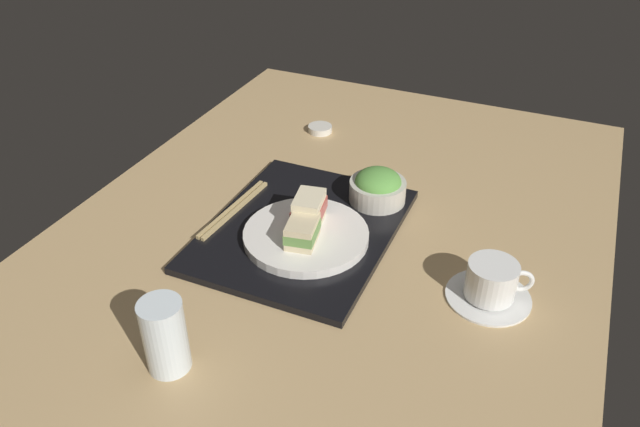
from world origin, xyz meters
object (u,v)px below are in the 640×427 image
Objects in this scene: sandwich_near at (309,210)px; coffee_cup at (491,283)px; sandwich_plate at (306,235)px; drinking_glass at (165,336)px; sandwich_far at (302,231)px; small_sauce_dish at (320,129)px; salad_bowl at (378,187)px; chopsticks_pair at (234,209)px.

sandwich_near reaches higher than coffee_cup.
sandwich_plate is 1.94× the size of drinking_glass.
sandwich_far is 32.02cm from drinking_glass.
coffee_cup is 2.40× the size of small_sauce_dish.
sandwich_near is 0.70× the size of drinking_glass.
sandwich_far is 0.67× the size of drinking_glass.
sandwich_plate is 2.76× the size of sandwich_near.
drinking_glass is at bearing -50.00° from coffee_cup.
coffee_cup reaches higher than small_sauce_dish.
drinking_glass is (33.31, -39.70, 2.84)cm from coffee_cup.
salad_bowl reaches higher than small_sauce_dish.
sandwich_far is 1.35× the size of small_sauce_dish.
salad_bowl reaches higher than chopsticks_pair.
coffee_cup is at bearing 83.65° from sandwich_near.
sandwich_far is at bearing 13.13° from sandwich_plate.
sandwich_near is 6.02cm from sandwich_far.
salad_bowl is (-14.67, 8.23, -1.42)cm from sandwich_near.
small_sauce_dish is (-25.80, -23.78, -3.74)cm from salad_bowl.
small_sauce_dish is at bearing -159.49° from sandwich_plate.
sandwich_far is 0.36× the size of chopsticks_pair.
sandwich_plate is 33.67cm from coffee_cup.
sandwich_near is (-2.91, -0.68, 3.70)cm from sandwich_plate.
salad_bowl is 0.51× the size of chopsticks_pair.
coffee_cup is at bearing 130.00° from drinking_glass.
salad_bowl is at bearing 165.29° from drinking_glass.
small_sauce_dish is (-40.47, -15.55, -5.17)cm from sandwich_near.
sandwich_near is at bearing 171.77° from drinking_glass.
chopsticks_pair is at bearing -0.91° from small_sauce_dish.
small_sauce_dish is at bearing -137.33° from salad_bowl.
sandwich_near is 0.38× the size of chopsticks_pair.
sandwich_plate is 2.90× the size of sandwich_far.
drinking_glass is 2.02× the size of small_sauce_dish.
drinking_glass is at bearing -14.71° from salad_bowl.
chopsticks_pair is 50.68cm from coffee_cup.
coffee_cup is at bearing 48.40° from small_sauce_dish.
sandwich_far is 21.63cm from salad_bowl.
drinking_glass is at bearing -12.13° from sandwich_far.
salad_bowl is at bearing 42.67° from small_sauce_dish.
drinking_glass is at bearing -8.23° from sandwich_near.
sandwich_near reaches higher than sandwich_far.
small_sauce_dish is (-40.53, 0.64, -0.97)cm from chopsticks_pair.
chopsticks_pair is at bearing -89.77° from sandwich_near.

